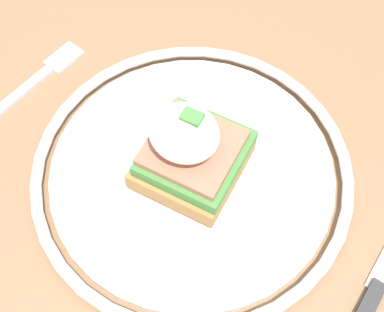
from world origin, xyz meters
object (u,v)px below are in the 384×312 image
fork (26,89)px  knife (381,280)px  plate (192,172)px  sandwich (190,150)px

fork → knife: 0.36m
plate → knife: 0.18m
sandwich → knife: bearing=-4.4°
plate → knife: bearing=-4.7°
plate → sandwich: size_ratio=3.32×
plate → fork: size_ratio=1.80×
sandwich → fork: (-0.19, 0.01, -0.04)m
plate → sandwich: bearing=-149.0°
sandwich → fork: bearing=177.1°
knife → plate: bearing=175.3°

